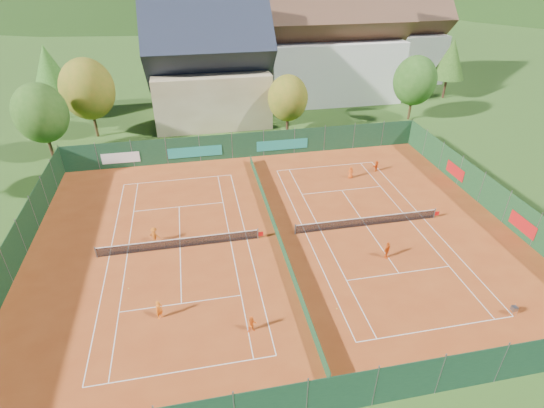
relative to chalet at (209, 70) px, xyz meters
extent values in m
plane|color=#284C17|center=(3.00, -30.00, -6.64)|extent=(600.00, 600.00, 0.00)
cube|color=#A13F17|center=(3.00, -30.00, -6.62)|extent=(40.00, 32.00, 0.01)
cube|color=white|center=(-5.00, -18.12, -6.61)|extent=(10.97, 0.06, 0.00)
cube|color=white|center=(-5.00, -41.88, -6.61)|extent=(10.97, 0.06, 0.00)
cube|color=white|center=(-10.48, -30.00, -6.61)|extent=(0.06, 23.77, 0.00)
cube|color=white|center=(0.49, -30.00, -6.61)|extent=(0.06, 23.77, 0.00)
cube|color=white|center=(-9.12, -30.00, -6.61)|extent=(0.06, 23.77, 0.00)
cube|color=white|center=(-0.88, -30.00, -6.61)|extent=(0.06, 23.77, 0.00)
cube|color=white|center=(-5.00, -23.60, -6.61)|extent=(8.23, 0.06, 0.00)
cube|color=white|center=(-5.00, -36.40, -6.61)|extent=(8.23, 0.06, 0.00)
cube|color=white|center=(-5.00, -30.00, -6.61)|extent=(0.06, 12.80, 0.00)
cube|color=white|center=(11.00, -18.12, -6.61)|extent=(10.97, 0.06, 0.00)
cube|color=white|center=(11.00, -41.88, -6.61)|extent=(10.97, 0.06, 0.00)
cube|color=white|center=(5.51, -30.00, -6.61)|extent=(0.06, 23.77, 0.00)
cube|color=white|center=(16.48, -30.00, -6.61)|extent=(0.06, 23.77, 0.00)
cube|color=white|center=(6.88, -30.00, -6.61)|extent=(0.06, 23.77, 0.00)
cube|color=white|center=(15.12, -30.00, -6.61)|extent=(0.06, 23.77, 0.00)
cube|color=white|center=(11.00, -23.60, -6.61)|extent=(8.23, 0.06, 0.00)
cube|color=white|center=(11.00, -36.40, -6.61)|extent=(8.23, 0.06, 0.00)
cube|color=white|center=(11.00, -30.00, -6.61)|extent=(0.06, 12.80, 0.00)
cylinder|color=#59595B|center=(-11.40, -30.00, -6.11)|extent=(0.10, 0.10, 1.02)
cylinder|color=#59595B|center=(1.40, -30.00, -6.11)|extent=(0.10, 0.10, 1.02)
cube|color=black|center=(-5.00, -30.00, -6.16)|extent=(12.80, 0.02, 0.86)
cube|color=white|center=(-5.00, -30.00, -5.73)|extent=(12.80, 0.04, 0.06)
cube|color=red|center=(1.65, -30.00, -6.17)|extent=(0.40, 0.04, 0.40)
cylinder|color=#59595B|center=(4.60, -30.00, -6.11)|extent=(0.10, 0.10, 1.02)
cylinder|color=#59595B|center=(17.40, -30.00, -6.11)|extent=(0.10, 0.10, 1.02)
cube|color=black|center=(11.00, -30.00, -6.16)|extent=(12.80, 0.02, 0.86)
cube|color=white|center=(11.00, -30.00, -5.73)|extent=(12.80, 0.04, 0.06)
cube|color=red|center=(17.65, -30.00, -6.17)|extent=(0.40, 0.04, 0.40)
cube|color=#14381D|center=(3.00, -30.00, -6.12)|extent=(0.03, 28.80, 1.00)
cube|color=#143821|center=(3.00, -14.00, -5.12)|extent=(40.00, 0.04, 3.00)
cube|color=teal|center=(-3.00, -14.06, -5.42)|extent=(6.00, 0.03, 1.20)
cube|color=teal|center=(7.00, -14.06, -5.42)|extent=(6.00, 0.03, 1.20)
cube|color=silver|center=(-11.00, -14.06, -5.42)|extent=(4.00, 0.03, 1.20)
cube|color=#133521|center=(3.00, -46.00, -5.12)|extent=(40.00, 0.04, 3.00)
cube|color=#123219|center=(-17.00, -30.00, -5.12)|extent=(0.04, 32.00, 3.00)
cube|color=#153A1C|center=(23.00, -30.00, -5.12)|extent=(0.04, 32.00, 3.00)
cube|color=#B21414|center=(22.94, -34.00, -5.42)|extent=(0.03, 3.00, 1.20)
cube|color=#B21414|center=(22.94, -24.00, -5.42)|extent=(0.03, 3.00, 1.20)
cube|color=#C9B98E|center=(0.00, 0.00, -3.12)|extent=(15.00, 12.00, 7.00)
cube|color=#1E2333|center=(0.00, 0.00, 3.38)|extent=(16.20, 12.00, 12.00)
cube|color=silver|center=(19.00, 6.00, -2.12)|extent=(20.00, 11.00, 9.00)
cube|color=brown|center=(19.00, 6.00, 5.13)|extent=(21.60, 11.00, 11.00)
cube|color=silver|center=(33.00, 14.00, -2.62)|extent=(16.00, 10.00, 8.00)
cube|color=brown|center=(33.00, 14.00, 3.88)|extent=(17.28, 10.00, 10.00)
cylinder|color=#452D18|center=(-19.00, -10.00, -5.22)|extent=(0.36, 0.36, 2.80)
ellipsoid|color=#2A5518|center=(-19.00, -10.00, -1.22)|extent=(5.72, 5.72, 6.58)
cylinder|color=#483319|center=(-15.00, -4.00, -5.05)|extent=(0.36, 0.36, 3.15)
ellipsoid|color=olive|center=(-15.00, -4.00, -0.55)|extent=(6.44, 6.44, 7.40)
cylinder|color=#4C321B|center=(-21.00, 4.00, -4.87)|extent=(0.36, 0.36, 3.50)
cone|color=#2A611B|center=(-21.00, 4.00, 0.13)|extent=(5.60, 5.60, 6.50)
cylinder|color=#432718|center=(9.00, -8.00, -5.40)|extent=(0.36, 0.36, 2.45)
ellipsoid|color=olive|center=(9.00, -8.00, -1.90)|extent=(5.01, 5.01, 5.76)
cylinder|color=#49341A|center=(27.00, -6.00, -5.22)|extent=(0.36, 0.36, 2.80)
ellipsoid|color=#265418|center=(27.00, -6.00, -1.22)|extent=(5.72, 5.72, 6.58)
cylinder|color=#462919|center=(37.00, 2.00, -5.05)|extent=(0.36, 0.36, 3.15)
cone|color=#295017|center=(37.00, 2.00, -0.55)|extent=(5.04, 5.04, 5.85)
cylinder|color=#4A2F1A|center=(29.00, 10.00, -4.87)|extent=(0.36, 0.36, 3.50)
ellipsoid|color=olive|center=(29.00, 10.00, 0.13)|extent=(7.15, 7.15, 8.22)
ellipsoid|color=black|center=(13.00, 270.00, -48.97)|extent=(440.00, 440.00, 242.00)
cylinder|color=slate|center=(16.36, -41.87, -6.22)|extent=(0.02, 0.02, 0.80)
cylinder|color=slate|center=(16.66, -41.87, -6.22)|extent=(0.02, 0.02, 0.80)
cylinder|color=slate|center=(16.36, -41.57, -6.22)|extent=(0.02, 0.02, 0.80)
cylinder|color=slate|center=(16.66, -41.57, -6.22)|extent=(0.02, 0.02, 0.80)
cube|color=slate|center=(16.51, -41.72, -6.07)|extent=(0.34, 0.34, 0.30)
ellipsoid|color=#CCD833|center=(16.51, -41.72, -6.04)|extent=(0.28, 0.28, 0.16)
sphere|color=#CCD833|center=(-8.67, -34.18, -6.59)|extent=(0.07, 0.07, 0.07)
sphere|color=#CCD833|center=(5.26, -38.96, -6.59)|extent=(0.07, 0.07, 0.07)
imported|color=orange|center=(-6.36, -37.42, -5.91)|extent=(0.62, 0.59, 1.42)
imported|color=orange|center=(-0.62, -39.75, -6.00)|extent=(0.64, 0.51, 1.26)
imported|color=#CE5A12|center=(-6.97, -28.81, -5.92)|extent=(1.06, 0.93, 1.42)
imported|color=#E15814|center=(10.83, -34.45, -5.89)|extent=(0.91, 0.78, 1.47)
imported|color=#D34E12|center=(12.74, -21.23, -5.96)|extent=(0.70, 0.50, 1.33)
imported|color=#DA5013|center=(16.03, -20.23, -6.01)|extent=(1.14, 0.94, 1.22)
camera|label=1|loc=(-3.07, -58.36, 14.29)|focal=28.00mm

